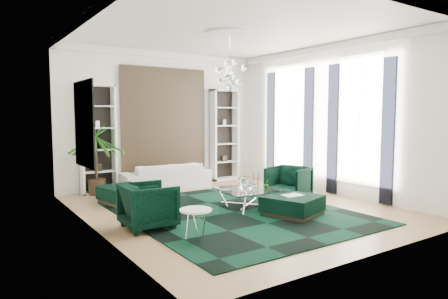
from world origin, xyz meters
TOP-DOWN VIEW (x-y plane):
  - floor at (0.00, 0.00)m, footprint 6.00×7.00m
  - ceiling at (0.00, 0.00)m, footprint 6.00×7.00m
  - wall_back at (0.00, 3.51)m, footprint 6.00×0.02m
  - wall_front at (0.00, -3.51)m, footprint 6.00×0.02m
  - wall_left at (-3.01, 0.00)m, footprint 0.02×7.00m
  - wall_right at (3.01, 0.00)m, footprint 0.02×7.00m
  - crown_molding at (0.00, 0.00)m, footprint 6.00×7.00m
  - ceiling_medallion at (0.00, 0.30)m, footprint 0.90×0.90m
  - tapestry at (0.00, 3.46)m, footprint 2.50×0.06m
  - shelving_left at (-1.95, 3.31)m, footprint 0.90×0.38m
  - shelving_right at (1.95, 3.31)m, footprint 0.90×0.38m
  - painting at (-2.97, 0.60)m, footprint 0.04×1.30m
  - window_near at (2.99, -0.90)m, footprint 0.03×1.10m
  - curtain_near_a at (2.96, -1.68)m, footprint 0.07×0.30m
  - curtain_near_b at (2.96, -0.12)m, footprint 0.07×0.30m
  - window_far at (2.99, 1.50)m, footprint 0.03×1.10m
  - curtain_far_a at (2.96, 0.72)m, footprint 0.07×0.30m
  - curtain_far_b at (2.96, 2.28)m, footprint 0.07×0.30m
  - rug at (-0.24, -0.36)m, footprint 4.20×5.00m
  - sofa at (-0.29, 2.86)m, footprint 2.43×1.03m
  - armchair_left at (-2.16, -0.41)m, footprint 0.92×0.89m
  - armchair_right at (1.50, -0.09)m, footprint 1.14×1.13m
  - coffee_table at (0.27, -0.15)m, footprint 1.34×1.34m
  - ottoman_side at (-1.84, 1.81)m, footprint 1.06×1.06m
  - ottoman_front at (0.60, -1.17)m, footprint 1.27×1.27m
  - book at (0.60, -1.17)m, footprint 0.42×0.28m
  - side_table at (-1.81, -1.49)m, footprint 0.54×0.54m
  - palm at (-2.06, 3.15)m, footprint 1.59×1.59m
  - chandelier at (-0.07, 0.10)m, footprint 0.86×0.86m
  - table_plant at (0.57, -0.40)m, footprint 0.16×0.14m

SIDE VIEW (x-z plane):
  - floor at x=0.00m, z-range -0.02..0.00m
  - rug at x=-0.24m, z-range 0.00..0.02m
  - ottoman_side at x=-1.84m, z-range 0.00..0.40m
  - ottoman_front at x=0.60m, z-range 0.00..0.40m
  - coffee_table at x=0.27m, z-range 0.00..0.41m
  - side_table at x=-1.81m, z-range 0.00..0.50m
  - sofa at x=-0.29m, z-range 0.00..0.70m
  - armchair_left at x=-2.16m, z-range 0.00..0.81m
  - armchair_right at x=1.50m, z-range 0.00..0.81m
  - book at x=0.60m, z-range 0.40..0.43m
  - table_plant at x=0.57m, z-range 0.41..0.65m
  - palm at x=-2.06m, z-range 0.00..2.40m
  - shelving_left at x=-1.95m, z-range 0.00..2.80m
  - shelving_right at x=1.95m, z-range 0.00..2.80m
  - curtain_near_a at x=2.96m, z-range 0.02..3.27m
  - curtain_near_b at x=2.96m, z-range 0.02..3.27m
  - curtain_far_a at x=2.96m, z-range 0.02..3.27m
  - curtain_far_b at x=2.96m, z-range 0.02..3.27m
  - painting at x=-2.97m, z-range 1.05..2.65m
  - wall_back at x=0.00m, z-range 0.00..3.80m
  - wall_front at x=0.00m, z-range 0.00..3.80m
  - wall_left at x=-3.01m, z-range 0.00..3.80m
  - wall_right at x=3.01m, z-range 0.00..3.80m
  - tapestry at x=0.00m, z-range 0.50..3.30m
  - window_near at x=2.99m, z-range 0.45..3.35m
  - window_far at x=2.99m, z-range 0.45..3.35m
  - chandelier at x=-0.07m, z-range 2.49..3.21m
  - crown_molding at x=0.00m, z-range 3.61..3.79m
  - ceiling_medallion at x=0.00m, z-range 3.75..3.79m
  - ceiling at x=0.00m, z-range 3.80..3.82m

